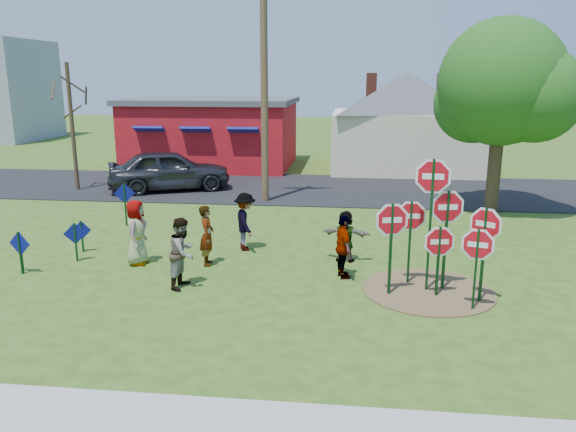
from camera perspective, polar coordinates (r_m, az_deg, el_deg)
name	(u,v)px	position (r m, az deg, el deg)	size (l,w,h in m)	color
ground	(254,271)	(15.28, -3.50, -5.55)	(120.00, 120.00, 0.00)	#314E16
sidewalk	(169,431)	(8.99, -11.97, -20.62)	(22.00, 1.80, 0.08)	#9E9E99
road	(296,188)	(26.30, 0.82, 2.83)	(120.00, 7.50, 0.04)	black
dirt_patch	(428,291)	(14.26, 14.04, -7.36)	(3.20, 3.20, 0.03)	brown
red_building	(213,132)	(33.31, -7.59, 8.45)	(9.40, 7.69, 3.90)	maroon
cream_house	(406,117)	(32.38, 11.89, 9.82)	(9.40, 9.40, 6.50)	beige
stop_sign_a	(391,228)	(13.34, 10.47, -1.25)	(1.04, 0.28, 2.39)	#0E3515
stop_sign_b	(432,191)	(13.62, 14.44, 2.50)	(1.13, 0.16, 3.40)	#0E3515
stop_sign_c	(485,233)	(13.45, 19.38, -1.68)	(0.84, 0.63, 2.39)	#0E3515
stop_sign_d	(447,215)	(13.91, 15.86, 0.07)	(1.07, 0.24, 2.63)	#0E3515
stop_sign_e	(439,247)	(13.60, 15.09, -3.03)	(0.97, 0.18, 1.85)	#0E3515
stop_sign_f	(477,250)	(12.99, 18.68, -3.29)	(0.94, 0.26, 2.02)	#0E3515
stop_sign_g	(411,224)	(14.21, 12.35, -0.76)	(1.02, 0.07, 2.27)	#0E3515
blue_diamond_a	(20,248)	(16.40, -25.57, -2.96)	(0.65, 0.16, 1.17)	#0E3515
blue_diamond_b	(75,238)	(16.89, -20.79, -2.09)	(0.60, 0.23, 1.13)	#0E3515
blue_diamond_c	(82,233)	(17.75, -20.21, -1.64)	(0.57, 0.09, 0.97)	#0E3515
blue_diamond_d	(125,199)	(20.35, -16.24, 1.63)	(0.69, 0.22, 1.52)	#0E3515
person_a	(136,232)	(16.08, -15.14, -1.62)	(0.89, 0.58, 1.83)	#3B4E7D
person_b	(207,235)	(15.63, -8.23, -1.97)	(0.62, 0.40, 1.69)	#1E6E6E
person_c	(183,253)	(14.10, -10.63, -3.67)	(0.86, 0.67, 1.77)	brown
person_d	(245,222)	(16.86, -4.37, -0.58)	(1.13, 0.65, 1.75)	#2F2F34
person_e	(343,247)	(14.54, 5.65, -3.18)	(0.97, 0.40, 1.66)	#40264E
person_f	(345,236)	(15.88, 5.85, -2.05)	(1.37, 0.44, 1.48)	#1B4E26
suv	(169,170)	(26.24, -11.95, 4.61)	(2.19, 5.45, 1.86)	#303035
utility_pole	(264,78)	(23.06, -2.44, 13.80)	(2.34, 0.32, 9.57)	#4C3823
leafy_tree	(505,89)	(22.52, 21.15, 11.92)	(5.09, 4.64, 7.23)	#382819
bare_tree_west	(71,109)	(27.28, -21.22, 10.11)	(1.80, 1.80, 5.72)	#382819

